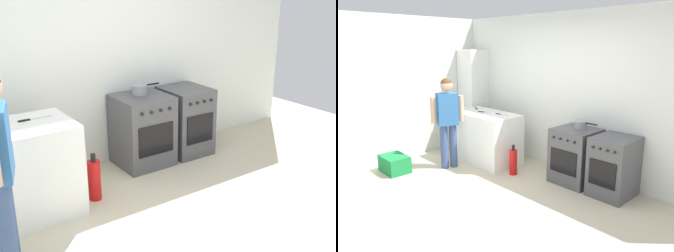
% 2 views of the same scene
% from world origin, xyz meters
% --- Properties ---
extents(ground_plane, '(8.00, 8.00, 0.00)m').
position_xyz_m(ground_plane, '(0.00, 0.00, 0.00)').
color(ground_plane, beige).
extents(back_wall, '(6.00, 0.10, 2.60)m').
position_xyz_m(back_wall, '(0.00, 1.95, 1.30)').
color(back_wall, silver).
rests_on(back_wall, ground).
extents(counter_unit, '(1.30, 0.70, 0.90)m').
position_xyz_m(counter_unit, '(-1.35, 1.20, 0.45)').
color(counter_unit, white).
rests_on(counter_unit, ground).
extents(oven_left, '(0.62, 0.62, 0.85)m').
position_xyz_m(oven_left, '(0.35, 1.58, 0.43)').
color(oven_left, '#4C4C51').
rests_on(oven_left, ground).
extents(oven_right, '(0.53, 0.62, 0.85)m').
position_xyz_m(oven_right, '(0.99, 1.58, 0.43)').
color(oven_right, '#4C4C51').
rests_on(oven_right, ground).
extents(pot, '(0.37, 0.19, 0.11)m').
position_xyz_m(pot, '(0.37, 1.66, 0.91)').
color(pot, gray).
rests_on(pot, oven_left).
extents(knife_chef, '(0.31, 0.04, 0.01)m').
position_xyz_m(knife_chef, '(-1.01, 1.29, 0.90)').
color(knife_chef, silver).
rests_on(knife_chef, counter_unit).
extents(fire_extinguisher, '(0.13, 0.13, 0.50)m').
position_xyz_m(fire_extinguisher, '(-0.52, 1.10, 0.22)').
color(fire_extinguisher, red).
rests_on(fire_extinguisher, ground).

